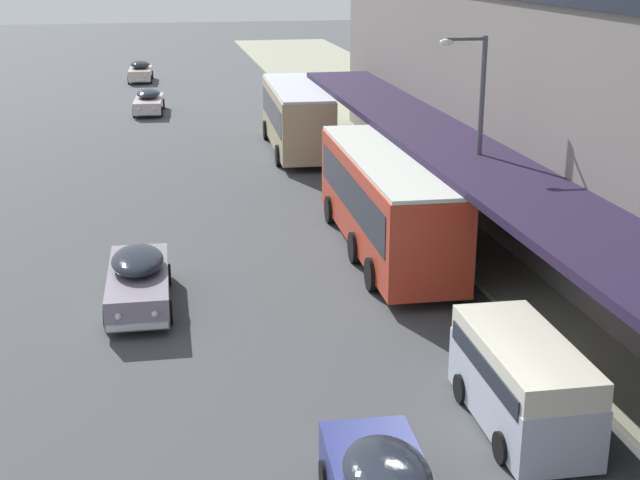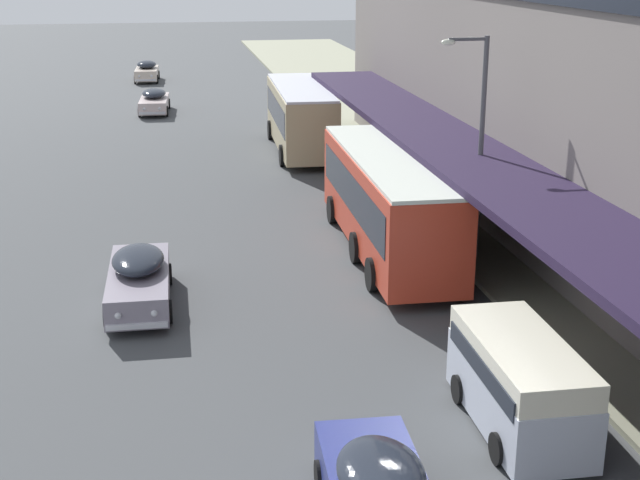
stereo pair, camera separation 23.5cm
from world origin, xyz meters
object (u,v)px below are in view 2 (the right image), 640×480
vw_van (518,378)px  street_lamp (476,132)px  sedan_far_back (147,71)px  sedan_trailing_near (154,101)px  sedan_lead_near (139,279)px  transit_bus_kerbside_front (388,198)px  transit_bus_kerbside_rear (301,114)px

vw_van → street_lamp: 10.89m
sedan_far_back → sedan_trailing_near: sedan_far_back is taller
sedan_trailing_near → sedan_lead_near: size_ratio=0.96×
sedan_far_back → sedan_lead_near: (0.13, -46.18, -0.01)m
vw_van → transit_bus_kerbside_front: bearing=89.4°
sedan_lead_near → sedan_far_back: bearing=90.2°
transit_bus_kerbside_front → sedan_lead_near: 8.63m
transit_bus_kerbside_rear → sedan_far_back: transit_bus_kerbside_rear is taller
transit_bus_kerbside_front → sedan_far_back: transit_bus_kerbside_front is taller
vw_van → sedan_lead_near: bearing=133.5°
transit_bus_kerbside_front → vw_van: transit_bus_kerbside_front is taller
transit_bus_kerbside_front → sedan_lead_near: transit_bus_kerbside_front is taller
vw_van → sedan_trailing_near: bearing=100.5°
sedan_far_back → sedan_trailing_near: (0.55, -14.37, -0.04)m
vw_van → transit_bus_kerbside_rear: bearing=90.6°
vw_van → street_lamp: (2.53, 10.12, 3.10)m
sedan_lead_near → transit_bus_kerbside_front: bearing=21.6°
transit_bus_kerbside_front → sedan_far_back: (-8.09, 43.02, -1.10)m
street_lamp → transit_bus_kerbside_rear: bearing=99.2°
sedan_trailing_near → sedan_far_back: bearing=92.2°
transit_bus_kerbside_front → vw_van: bearing=-90.6°
transit_bus_kerbside_rear → sedan_trailing_near: size_ratio=2.05×
sedan_trailing_near → transit_bus_kerbside_rear: bearing=-60.6°
transit_bus_kerbside_rear → sedan_lead_near: bearing=-111.6°
sedan_far_back → sedan_trailing_near: bearing=-87.8°
sedan_far_back → sedan_lead_near: sedan_far_back is taller
transit_bus_kerbside_front → sedan_trailing_near: (-7.54, 28.66, -1.15)m
transit_bus_kerbside_rear → sedan_trailing_near: bearing=119.4°
vw_van → sedan_far_back: bearing=98.3°
sedan_lead_near → vw_van: vw_van is taller
sedan_far_back → transit_bus_kerbside_front: bearing=-79.4°
vw_van → street_lamp: bearing=76.0°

